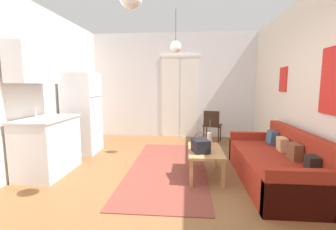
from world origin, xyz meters
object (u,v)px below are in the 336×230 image
object	(u,v)px
coffee_table	(205,153)
bamboo_vase	(210,139)
accent_chair	(212,124)
refrigerator	(82,113)
couch	(278,165)
handbag	(200,145)
pendant_lamp_far	(176,47)

from	to	relation	value
coffee_table	bamboo_vase	bearing A→B (deg)	72.54
bamboo_vase	accent_chair	size ratio (longest dim) A/B	0.53
coffee_table	accent_chair	world-z (taller)	accent_chair
bamboo_vase	refrigerator	distance (m)	2.75
couch	coffee_table	xyz separation A→B (m)	(-1.06, 0.15, 0.12)
coffee_table	handbag	distance (m)	0.23
couch	pendant_lamp_far	bearing A→B (deg)	146.11
couch	bamboo_vase	size ratio (longest dim) A/B	4.77
couch	bamboo_vase	distance (m)	1.10
couch	bamboo_vase	xyz separation A→B (m)	(-0.97, 0.44, 0.28)
coffee_table	refrigerator	size ratio (longest dim) A/B	0.54
coffee_table	accent_chair	bearing A→B (deg)	81.31
coffee_table	accent_chair	xyz separation A→B (m)	(0.33, 2.17, 0.09)
accent_chair	couch	bearing A→B (deg)	123.72
coffee_table	accent_chair	distance (m)	2.19
handbag	refrigerator	size ratio (longest dim) A/B	0.20
couch	accent_chair	bearing A→B (deg)	107.54
coffee_table	bamboo_vase	distance (m)	0.35
bamboo_vase	handbag	bearing A→B (deg)	-112.04
coffee_table	pendant_lamp_far	xyz separation A→B (m)	(-0.52, 0.92, 1.78)
bamboo_vase	coffee_table	bearing A→B (deg)	-107.46
pendant_lamp_far	handbag	bearing A→B (deg)	-67.57
refrigerator	coffee_table	bearing A→B (deg)	-24.07
coffee_table	refrigerator	distance (m)	2.80
couch	bamboo_vase	world-z (taller)	bamboo_vase
handbag	refrigerator	bearing A→B (deg)	152.51
handbag	pendant_lamp_far	xyz separation A→B (m)	(-0.44, 1.06, 1.62)
bamboo_vase	refrigerator	xyz separation A→B (m)	(-2.61, 0.83, 0.31)
refrigerator	pendant_lamp_far	bearing A→B (deg)	-5.95
accent_chair	pendant_lamp_far	bearing A→B (deg)	71.91
bamboo_vase	refrigerator	bearing A→B (deg)	162.37
bamboo_vase	accent_chair	world-z (taller)	bamboo_vase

